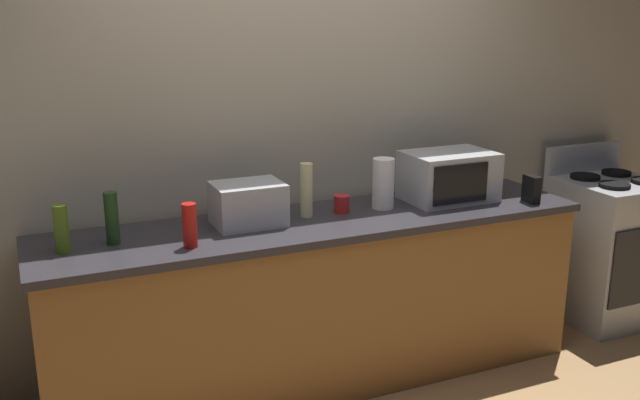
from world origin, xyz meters
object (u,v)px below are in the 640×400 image
object	(u,v)px
paper_towel_roll	(383,183)
bottle_wine	(112,218)
bottle_hand_soap	(306,190)
bottle_hot_sauce	(190,225)
microwave	(449,176)
cordless_phone	(531,189)
bottle_olive_oil	(61,229)
toaster_oven	(248,204)
stove_range	(608,248)
mug_red	(342,204)

from	to	relation	value
paper_towel_roll	bottle_wine	bearing A→B (deg)	-179.03
bottle_hand_soap	bottle_hot_sauce	xyz separation A→B (m)	(-0.66, -0.22, -0.04)
microwave	cordless_phone	size ratio (longest dim) A/B	3.20
cordless_phone	bottle_olive_oil	xyz separation A→B (m)	(-2.42, 0.18, 0.03)
toaster_oven	bottle_hand_soap	size ratio (longest dim) A/B	1.22
bottle_olive_oil	bottle_hand_soap	bearing A→B (deg)	3.35
toaster_oven	bottle_hand_soap	bearing A→B (deg)	1.41
toaster_oven	bottle_hot_sauce	world-z (taller)	toaster_oven
toaster_oven	bottle_hot_sauce	bearing A→B (deg)	-147.83
stove_range	cordless_phone	bearing A→B (deg)	-167.42
bottle_hand_soap	bottle_hot_sauce	distance (m)	0.70
microwave	paper_towel_roll	distance (m)	0.41
bottle_olive_oil	stove_range	bearing A→B (deg)	0.03
stove_range	cordless_phone	distance (m)	0.98
paper_towel_roll	mug_red	bearing A→B (deg)	175.67
bottle_olive_oil	paper_towel_roll	bearing A→B (deg)	1.83
toaster_oven	mug_red	distance (m)	0.52
mug_red	bottle_hot_sauce	bearing A→B (deg)	-165.34
cordless_phone	bottle_wine	bearing A→B (deg)	179.27
bottle_wine	toaster_oven	bearing A→B (deg)	2.95
microwave	bottle_olive_oil	distance (m)	2.04
microwave	mug_red	bearing A→B (deg)	178.22
bottle_hand_soap	bottle_olive_oil	xyz separation A→B (m)	(-1.19, -0.07, -0.03)
microwave	toaster_oven	world-z (taller)	microwave
cordless_phone	bottle_hand_soap	bearing A→B (deg)	173.24
bottle_wine	mug_red	world-z (taller)	bottle_wine
bottle_hand_soap	bottle_hot_sauce	bearing A→B (deg)	-161.20
bottle_wine	bottle_hand_soap	xyz separation A→B (m)	(0.97, 0.04, 0.02)
cordless_phone	mug_red	distance (m)	1.06
cordless_phone	toaster_oven	bearing A→B (deg)	175.80
paper_towel_roll	cordless_phone	world-z (taller)	paper_towel_roll
microwave	paper_towel_roll	bearing A→B (deg)	179.69
bottle_hot_sauce	bottle_olive_oil	bearing A→B (deg)	163.65
bottle_hot_sauce	stove_range	bearing A→B (deg)	3.32
mug_red	toaster_oven	bearing A→B (deg)	-179.13
stove_range	bottle_hot_sauce	bearing A→B (deg)	-176.68
bottle_hand_soap	microwave	bearing A→B (deg)	-1.35
toaster_oven	bottle_hot_sauce	distance (m)	0.41
paper_towel_roll	mug_red	size ratio (longest dim) A/B	3.02
stove_range	toaster_oven	size ratio (longest dim) A/B	3.18
cordless_phone	mug_red	world-z (taller)	cordless_phone
stove_range	bottle_wine	size ratio (longest dim) A/B	4.43
microwave	bottle_hot_sauce	size ratio (longest dim) A/B	2.38
bottle_hand_soap	bottle_olive_oil	distance (m)	1.19
bottle_hot_sauce	bottle_hand_soap	bearing A→B (deg)	18.80
paper_towel_roll	mug_red	distance (m)	0.25
bottle_hot_sauce	microwave	bearing A→B (deg)	7.74
stove_range	mug_red	size ratio (longest dim) A/B	12.08
bottle_wine	stove_range	bearing A→B (deg)	-0.50
microwave	mug_red	distance (m)	0.65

